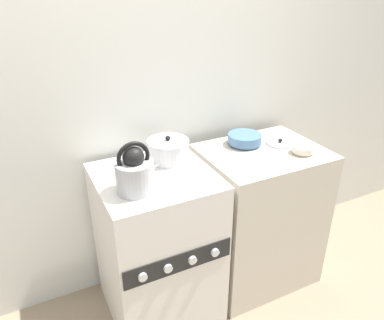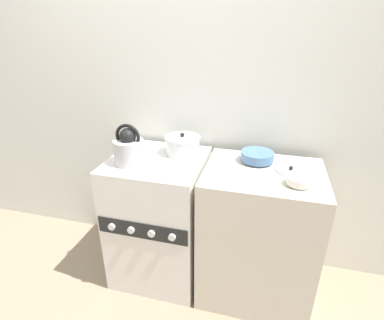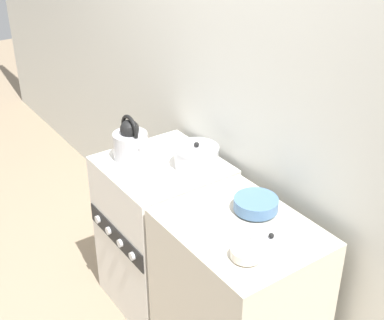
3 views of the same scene
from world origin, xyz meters
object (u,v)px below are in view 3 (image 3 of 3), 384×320
Objects in this scene: kettle at (131,143)px; small_ceramic_bowl at (246,253)px; loose_pot_lid at (271,239)px; stove at (164,234)px; enamel_bowl at (256,204)px; cooking_pot at (197,157)px.

small_ceramic_bowl is at bearing -1.93° from kettle.
small_ceramic_bowl is at bearing -78.93° from loose_pot_lid.
loose_pot_lid is (0.96, 0.13, -0.09)m from kettle.
small_ceramic_bowl is 0.17m from loose_pot_lid.
loose_pot_lid is (-0.03, 0.16, -0.02)m from small_ceramic_bowl.
small_ceramic_bowl reaches higher than loose_pot_lid.
enamel_bowl is (0.62, 0.11, 0.50)m from stove.
kettle is 0.97m from loose_pot_lid.
loose_pot_lid is at bearing 1.68° from stove.
enamel_bowl reaches higher than loose_pot_lid.
kettle is 1.26× the size of enamel_bowl.
stove is 0.55m from cooking_pot.
stove is 3.93× the size of cooking_pot.
cooking_pot is at bearing 159.49° from small_ceramic_bowl.
cooking_pot is (0.13, 0.13, 0.51)m from stove.
kettle is at bearing -138.62° from cooking_pot.
stove is 7.20× the size of small_ceramic_bowl.
kettle reaches higher than small_ceramic_bowl.
stove is 0.80m from enamel_bowl.
enamel_bowl is at bearing 156.38° from loose_pot_lid.
kettle is at bearing -141.63° from stove.
kettle is at bearing -172.28° from loose_pot_lid.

